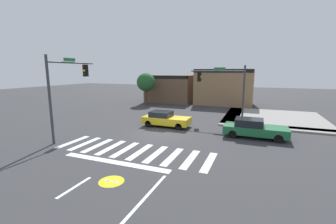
% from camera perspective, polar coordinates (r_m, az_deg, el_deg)
% --- Properties ---
extents(ground_plane, '(120.00, 120.00, 0.00)m').
position_cam_1_polar(ground_plane, '(18.74, -1.91, -5.36)').
color(ground_plane, '#353538').
extents(crosswalk_near, '(10.38, 3.04, 0.01)m').
position_cam_1_polar(crosswalk_near, '(14.93, -8.94, -9.62)').
color(crosswalk_near, silver).
rests_on(crosswalk_near, ground_plane).
extents(bike_detector_marking, '(1.19, 1.19, 0.01)m').
position_cam_1_polar(bike_detector_marking, '(11.29, -14.11, -16.65)').
color(bike_detector_marking, yellow).
rests_on(bike_detector_marking, ground_plane).
extents(curb_corner_northeast, '(10.00, 10.60, 0.15)m').
position_cam_1_polar(curb_corner_northeast, '(26.44, 24.01, -1.45)').
color(curb_corner_northeast, gray).
rests_on(curb_corner_northeast, ground_plane).
extents(storefront_row, '(16.63, 5.21, 5.35)m').
position_cam_1_polar(storefront_row, '(36.17, 8.10, 6.15)').
color(storefront_row, brown).
rests_on(storefront_row, ground_plane).
extents(traffic_signal_northeast, '(5.29, 0.32, 5.60)m').
position_cam_1_polar(traffic_signal_northeast, '(22.82, 13.75, 6.95)').
color(traffic_signal_northeast, '#383A3D').
rests_on(traffic_signal_northeast, ground_plane).
extents(traffic_signal_southwest, '(0.32, 4.58, 6.15)m').
position_cam_1_polar(traffic_signal_southwest, '(18.33, -24.30, 6.73)').
color(traffic_signal_southwest, '#383A3D').
rests_on(traffic_signal_southwest, ground_plane).
extents(car_yellow, '(4.32, 1.84, 1.39)m').
position_cam_1_polar(car_yellow, '(20.81, -0.66, -1.79)').
color(car_yellow, gold).
rests_on(car_yellow, ground_plane).
extents(car_green, '(4.67, 1.91, 1.44)m').
position_cam_1_polar(car_green, '(18.61, 20.86, -3.87)').
color(car_green, '#1E6638').
rests_on(car_green, ground_plane).
extents(roadside_tree, '(2.78, 2.78, 4.79)m').
position_cam_1_polar(roadside_tree, '(34.39, -5.60, 7.45)').
color(roadside_tree, '#4C3823').
rests_on(roadside_tree, ground_plane).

